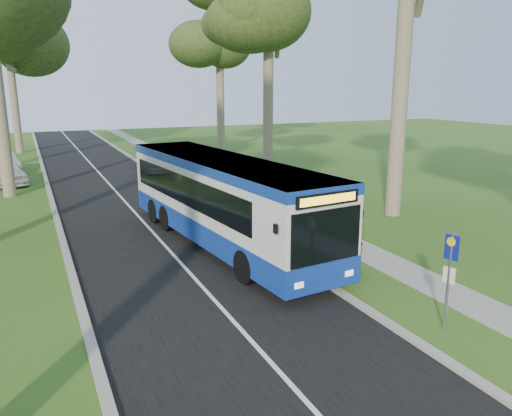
# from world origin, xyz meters

# --- Properties ---
(ground) EXTENTS (120.00, 120.00, 0.00)m
(ground) POSITION_xyz_m (0.00, 0.00, 0.00)
(ground) COLOR #335A1C
(ground) RESTS_ON ground
(road) EXTENTS (7.00, 100.00, 0.02)m
(road) POSITION_xyz_m (-3.50, 10.00, 0.01)
(road) COLOR black
(road) RESTS_ON ground
(kerb_east) EXTENTS (0.25, 100.00, 0.12)m
(kerb_east) POSITION_xyz_m (0.00, 10.00, 0.06)
(kerb_east) COLOR #9E9B93
(kerb_east) RESTS_ON ground
(kerb_west) EXTENTS (0.25, 100.00, 0.12)m
(kerb_west) POSITION_xyz_m (-7.00, 10.00, 0.06)
(kerb_west) COLOR #9E9B93
(kerb_west) RESTS_ON ground
(centre_line) EXTENTS (0.12, 100.00, 0.00)m
(centre_line) POSITION_xyz_m (-3.50, 10.00, 0.02)
(centre_line) COLOR white
(centre_line) RESTS_ON road
(footpath) EXTENTS (1.50, 100.00, 0.02)m
(footpath) POSITION_xyz_m (3.00, 10.00, 0.01)
(footpath) COLOR gray
(footpath) RESTS_ON ground
(bus) EXTENTS (3.88, 12.69, 3.31)m
(bus) POSITION_xyz_m (-1.40, 5.09, 1.71)
(bus) COLOR silver
(bus) RESTS_ON ground
(bus_stop_sign) EXTENTS (0.14, 0.35, 2.51)m
(bus_stop_sign) POSITION_xyz_m (1.12, -3.67, 1.57)
(bus_stop_sign) COLOR gray
(bus_stop_sign) RESTS_ON ground
(bus_shelter) EXTENTS (2.55, 3.25, 2.47)m
(bus_shelter) POSITION_xyz_m (1.42, 5.76, 1.74)
(bus_shelter) COLOR black
(bus_shelter) RESTS_ON ground
(litter_bin) EXTENTS (0.58, 0.58, 1.02)m
(litter_bin) POSITION_xyz_m (1.39, 0.61, 0.52)
(litter_bin) COLOR black
(litter_bin) RESTS_ON ground
(car_white) EXTENTS (2.91, 5.03, 1.61)m
(car_white) POSITION_xyz_m (-9.28, 21.96, 0.80)
(car_white) COLOR silver
(car_white) RESTS_ON ground
(car_silver) EXTENTS (2.17, 4.23, 1.33)m
(car_silver) POSITION_xyz_m (-9.39, 26.73, 0.66)
(car_silver) COLOR #A3A6AB
(car_silver) RESTS_ON ground
(tree_west_e) EXTENTS (5.20, 5.20, 13.73)m
(tree_west_e) POSITION_xyz_m (-8.50, 38.00, 10.18)
(tree_west_e) COLOR #7A6B56
(tree_west_e) RESTS_ON ground
(tree_east_c) EXTENTS (5.20, 5.20, 14.74)m
(tree_east_c) POSITION_xyz_m (6.80, 18.00, 10.92)
(tree_east_c) COLOR #7A6B56
(tree_east_c) RESTS_ON ground
(tree_east_d) EXTENTS (5.20, 5.20, 15.41)m
(tree_east_d) POSITION_xyz_m (8.00, 30.00, 11.41)
(tree_east_d) COLOR #7A6B56
(tree_east_d) RESTS_ON ground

